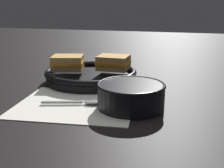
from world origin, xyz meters
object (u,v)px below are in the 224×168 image
at_px(sandwich_near_right, 68,63).
at_px(spoon, 84,102).
at_px(soup_bowl, 131,94).
at_px(sandwich_near_left, 114,63).
at_px(skillet, 91,75).

bearing_deg(sandwich_near_right, spoon, -55.04).
bearing_deg(soup_bowl, sandwich_near_right, 144.79).
bearing_deg(soup_bowl, sandwich_near_left, 116.51).
height_order(spoon, skillet, skillet).
distance_m(soup_bowl, spoon, 0.12).
xyz_separation_m(soup_bowl, sandwich_near_left, (-0.11, 0.23, 0.03)).
bearing_deg(skillet, soup_bowl, -47.77).
xyz_separation_m(skillet, sandwich_near_left, (0.07, 0.02, 0.04)).
relative_size(soup_bowl, spoon, 1.10).
xyz_separation_m(soup_bowl, skillet, (-0.18, 0.20, -0.01)).
height_order(sandwich_near_left, sandwich_near_right, same).
bearing_deg(sandwich_near_left, spoon, -91.52).
relative_size(spoon, skillet, 0.51).
bearing_deg(sandwich_near_left, soup_bowl, -63.49).
bearing_deg(skillet, sandwich_near_left, 17.12).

